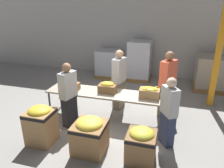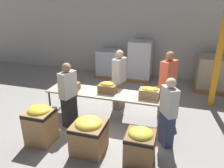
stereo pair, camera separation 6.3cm
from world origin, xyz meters
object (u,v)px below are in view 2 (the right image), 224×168
banana_box_2 (149,93)px  pallet_stack_2 (213,73)px  volunteer_2 (119,80)px  volunteer_3 (68,95)px  donation_bin_0 (41,123)px  support_pillar (222,38)px  pallet_stack_1 (109,64)px  sorting_table (109,95)px  pallet_stack_0 (140,61)px  volunteer_0 (167,85)px  volunteer_1 (168,113)px  donation_bin_1 (89,134)px  donation_bin_2 (140,144)px  banana_box_0 (71,85)px  banana_box_1 (107,87)px

banana_box_2 → pallet_stack_2: size_ratio=0.40×
volunteer_2 → pallet_stack_2: size_ratio=1.45×
banana_box_2 → pallet_stack_2: pallet_stack_2 is taller
volunteer_3 → donation_bin_0: size_ratio=1.88×
support_pillar → pallet_stack_1: bearing=155.9°
volunteer_3 → donation_bin_0: bearing=176.2°
sorting_table → banana_box_2: banana_box_2 is taller
pallet_stack_0 → volunteer_0: bearing=-66.4°
banana_box_2 → volunteer_3: (-1.86, -0.56, -0.08)m
volunteer_1 → volunteer_2: volunteer_2 is taller
donation_bin_1 → donation_bin_2: bearing=0.0°
donation_bin_0 → pallet_stack_1: (0.08, 4.68, 0.08)m
volunteer_3 → banana_box_0: bearing=36.1°
donation_bin_0 → pallet_stack_1: size_ratio=0.78×
banana_box_2 → pallet_stack_1: (-2.06, 3.31, -0.34)m
banana_box_1 → pallet_stack_1: 3.43m
volunteer_0 → banana_box_2: bearing=-1.0°
sorting_table → volunteer_0: bearing=24.6°
banana_box_1 → pallet_stack_1: pallet_stack_1 is taller
banana_box_2 → volunteer_2: 1.17m
volunteer_0 → pallet_stack_2: bearing=178.8°
support_pillar → pallet_stack_0: bearing=145.7°
volunteer_2 → support_pillar: 2.98m
banana_box_0 → volunteer_0: size_ratio=0.25×
volunteer_1 → banana_box_1: bearing=33.1°
support_pillar → pallet_stack_0: size_ratio=2.62×
banana_box_1 → support_pillar: 3.35m
banana_box_2 → pallet_stack_2: 3.54m
sorting_table → donation_bin_1: (0.01, -1.37, -0.30)m
banana_box_2 → volunteer_3: volunteer_3 is taller
sorting_table → donation_bin_1: bearing=-89.4°
banana_box_0 → volunteer_3: 0.52m
volunteer_0 → pallet_stack_0: (-1.17, 2.66, -0.13)m
banana_box_1 → banana_box_2: 1.07m
pallet_stack_2 → donation_bin_1: bearing=-122.5°
banana_box_1 → donation_bin_2: (1.11, -1.41, -0.51)m
banana_box_1 → pallet_stack_2: 4.15m
banana_box_1 → pallet_stack_0: (0.29, 3.27, -0.13)m
volunteer_3 → pallet_stack_0: bearing=-0.3°
banana_box_1 → volunteer_3: (-0.79, -0.60, -0.08)m
banana_box_1 → donation_bin_1: (0.06, -1.41, -0.48)m
donation_bin_0 → banana_box_0: bearing=85.7°
banana_box_0 → donation_bin_2: (2.08, -1.29, -0.50)m
volunteer_2 → donation_bin_0: size_ratio=1.99×
volunteer_0 → pallet_stack_1: (-2.44, 2.66, -0.34)m
volunteer_1 → volunteer_2: size_ratio=0.90×
sorting_table → pallet_stack_1: bearing=107.4°
volunteer_1 → donation_bin_0: bearing=72.8°
banana_box_2 → donation_bin_2: 1.46m
sorting_table → banana_box_2: bearing=-0.2°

